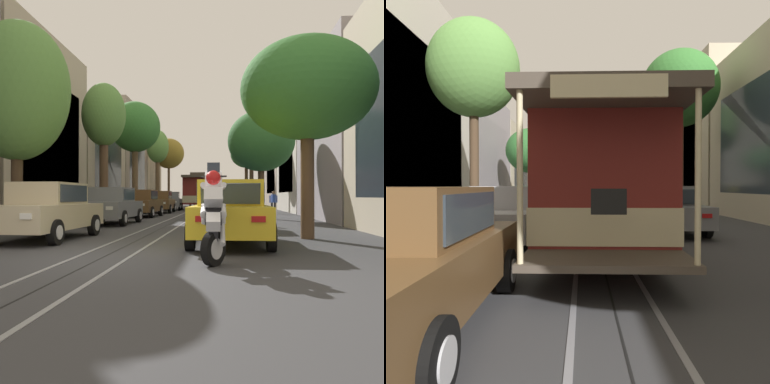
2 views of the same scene
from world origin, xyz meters
The scene contains 24 objects.
ground_plane centered at (0.00, 22.29, 0.00)m, with size 160.00×160.00×0.00m, color #38383A.
trolley_track_rails centered at (0.00, 25.87, 0.00)m, with size 1.14×63.73×0.01m.
parked_car_beige_near_left centered at (-2.56, 3.40, 0.80)m, with size 2.14×4.42×1.58m.
parked_car_grey_second_left centered at (-2.52, 10.00, 0.80)m, with size 2.07×4.39×1.58m.
parked_car_brown_mid_left centered at (-2.52, 16.57, 0.80)m, with size 2.11×4.41×1.58m.
parked_car_brown_fourth_left centered at (-2.38, 22.59, 0.80)m, with size 2.05×4.38×1.58m.
parked_car_grey_fifth_left centered at (-2.43, 28.87, 0.80)m, with size 2.13×4.42×1.58m.
parked_car_yellow_near_right centered at (2.53, 2.48, 0.80)m, with size 2.04×4.38×1.58m.
parked_car_brown_second_right centered at (2.54, 8.25, 0.80)m, with size 2.08×4.39×1.58m.
parked_car_navy_mid_right centered at (2.47, 13.77, 0.80)m, with size 2.12×4.41×1.58m.
parked_car_silver_fourth_right centered at (2.40, 19.90, 0.80)m, with size 2.03×4.37×1.58m.
parked_car_green_fifth_right centered at (2.41, 25.73, 0.80)m, with size 2.09×4.40×1.58m.
parked_car_silver_sixth_right centered at (2.51, 31.16, 0.80)m, with size 2.03×4.37×1.58m.
parked_car_brown_far_right centered at (2.41, 36.81, 0.80)m, with size 2.06×4.39×1.58m.
street_tree_kerb_left_near centered at (-4.36, 5.21, 4.61)m, with size 3.46×2.87×6.92m.
street_tree_kerb_left_second centered at (-4.40, 15.24, 5.61)m, with size 2.44×2.62×7.54m.
street_tree_kerb_left_mid centered at (-4.39, 23.38, 6.34)m, with size 3.78×4.13×8.28m.
street_tree_kerb_right_near centered at (4.72, 4.18, 4.23)m, with size 3.80×3.66×5.71m.
street_tree_kerb_right_second centered at (4.30, 15.13, 4.17)m, with size 3.62×3.48×5.84m.
street_tree_kerb_right_mid centered at (4.52, 27.66, 5.96)m, with size 3.46×2.81×7.85m.
cable_car_trolley centered at (0.00, 31.59, 1.66)m, with size 2.73×9.16×3.28m.
motorcycle_with_rider centered at (2.19, -0.40, 0.97)m, with size 0.50×1.85×1.85m.
pedestrian_on_left_pavement centered at (5.64, 21.39, 0.87)m, with size 0.55×0.40×1.55m.
fire_hydrant centered at (3.91, 9.07, 0.42)m, with size 0.40×0.22×0.84m.
Camera 2 is at (0.41, 40.63, 1.60)m, focal length 32.21 mm.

